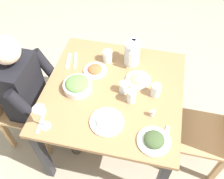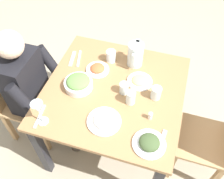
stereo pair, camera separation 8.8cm
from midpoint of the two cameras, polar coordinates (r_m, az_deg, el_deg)
name	(u,v)px [view 1 (the left image)]	position (r m, az deg, el deg)	size (l,w,h in m)	color
ground_plane	(113,138)	(2.38, -0.84, -11.19)	(8.00, 8.00, 0.00)	#9E937F
dining_table	(113,99)	(1.87, -1.06, -2.14)	(0.99, 0.99, 0.72)	#997047
chair_near	(16,101)	(2.19, -22.29, -2.60)	(0.40, 0.40, 0.85)	tan
chair_far	(216,131)	(2.01, 21.64, -9.01)	(0.40, 0.40, 0.85)	tan
diner_near	(35,95)	(1.98, -18.52, -1.18)	(0.48, 0.53, 1.15)	black
water_pitcher	(132,53)	(1.91, 3.30, 8.25)	(0.16, 0.12, 0.19)	silver
salad_bowl	(78,85)	(1.78, -9.35, 0.94)	(0.21, 0.21, 0.09)	white
plate_rice_curry	(95,70)	(1.90, -5.23, 4.52)	(0.18, 0.18, 0.05)	white
plate_dolmas	(154,140)	(1.55, 8.01, -11.52)	(0.21, 0.21, 0.06)	white
plate_yoghurt	(107,121)	(1.61, -2.76, -7.29)	(0.22, 0.22, 0.05)	white
plate_fries	(138,79)	(1.84, 4.70, 2.33)	(0.19, 0.19, 0.04)	white
water_glass_far_left	(131,96)	(1.68, 3.01, -1.60)	(0.06, 0.06, 0.10)	silver
water_glass_center	(108,56)	(1.96, -2.33, 7.62)	(0.07, 0.07, 0.09)	silver
water_glass_near_left	(124,88)	(1.74, 1.22, 0.34)	(0.06, 0.06, 0.09)	silver
water_glass_far_right	(156,90)	(1.74, 8.65, -0.19)	(0.07, 0.07, 0.10)	silver
wine_glass	(41,114)	(1.56, -17.67, -5.41)	(0.08, 0.08, 0.20)	silver
salt_shaker	(152,113)	(1.64, 7.78, -5.48)	(0.03, 0.03, 0.05)	white
fork_near	(166,138)	(1.59, 10.75, -10.92)	(0.17, 0.03, 0.01)	silver
knife_near	(41,121)	(1.70, -17.44, -7.01)	(0.18, 0.02, 0.01)	silver
fork_far	(69,61)	(2.02, -11.21, 6.43)	(0.17, 0.03, 0.01)	silver
knife_far	(75,60)	(2.01, -9.70, 6.57)	(0.18, 0.02, 0.01)	silver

